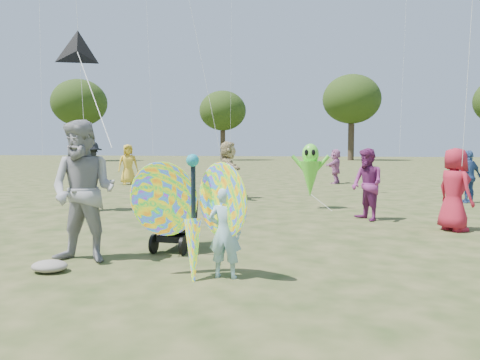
{
  "coord_description": "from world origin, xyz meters",
  "views": [
    {
      "loc": [
        1.5,
        -5.95,
        1.63
      ],
      "look_at": [
        -0.2,
        1.5,
        1.1
      ],
      "focal_mm": 35.0,
      "sensor_mm": 36.0,
      "label": 1
    }
  ],
  "objects_px": {
    "crowd_e": "(367,184)",
    "alien_kite": "(310,172)",
    "crowd_b": "(89,176)",
    "crowd_c": "(469,177)",
    "child_girl": "(225,233)",
    "butterfly_kite": "(193,215)",
    "jogging_stroller": "(177,211)",
    "crowd_g": "(128,164)",
    "crowd_a": "(455,190)",
    "crowd_j": "(335,166)",
    "crowd_d": "(228,170)",
    "adult_man": "(84,191)"
  },
  "relations": [
    {
      "from": "crowd_e",
      "to": "alien_kite",
      "type": "relative_size",
      "value": 0.93
    },
    {
      "from": "crowd_b",
      "to": "crowd_e",
      "type": "distance_m",
      "value": 6.92
    },
    {
      "from": "crowd_c",
      "to": "alien_kite",
      "type": "relative_size",
      "value": 0.89
    },
    {
      "from": "alien_kite",
      "to": "child_girl",
      "type": "bearing_deg",
      "value": -94.33
    },
    {
      "from": "crowd_e",
      "to": "butterfly_kite",
      "type": "distance_m",
      "value": 5.73
    },
    {
      "from": "jogging_stroller",
      "to": "butterfly_kite",
      "type": "distance_m",
      "value": 1.71
    },
    {
      "from": "crowd_b",
      "to": "crowd_g",
      "type": "xyz_separation_m",
      "value": [
        -2.93,
        8.15,
        -0.02
      ]
    },
    {
      "from": "child_girl",
      "to": "crowd_e",
      "type": "relative_size",
      "value": 0.71
    },
    {
      "from": "crowd_a",
      "to": "crowd_g",
      "type": "bearing_deg",
      "value": 19.91
    },
    {
      "from": "crowd_a",
      "to": "crowd_j",
      "type": "bearing_deg",
      "value": -19.19
    },
    {
      "from": "crowd_a",
      "to": "jogging_stroller",
      "type": "distance_m",
      "value": 5.46
    },
    {
      "from": "crowd_j",
      "to": "butterfly_kite",
      "type": "bearing_deg",
      "value": 11.96
    },
    {
      "from": "crowd_a",
      "to": "crowd_j",
      "type": "distance_m",
      "value": 12.05
    },
    {
      "from": "butterfly_kite",
      "to": "crowd_b",
      "type": "bearing_deg",
      "value": 130.97
    },
    {
      "from": "crowd_g",
      "to": "butterfly_kite",
      "type": "xyz_separation_m",
      "value": [
        7.53,
        -13.44,
        -0.1
      ]
    },
    {
      "from": "crowd_c",
      "to": "crowd_d",
      "type": "height_order",
      "value": "crowd_d"
    },
    {
      "from": "crowd_d",
      "to": "crowd_c",
      "type": "bearing_deg",
      "value": -109.0
    },
    {
      "from": "crowd_j",
      "to": "jogging_stroller",
      "type": "relative_size",
      "value": 1.43
    },
    {
      "from": "crowd_b",
      "to": "jogging_stroller",
      "type": "bearing_deg",
      "value": -119.19
    },
    {
      "from": "crowd_d",
      "to": "jogging_stroller",
      "type": "distance_m",
      "value": 7.47
    },
    {
      "from": "child_girl",
      "to": "alien_kite",
      "type": "height_order",
      "value": "alien_kite"
    },
    {
      "from": "crowd_b",
      "to": "crowd_j",
      "type": "relative_size",
      "value": 1.16
    },
    {
      "from": "child_girl",
      "to": "adult_man",
      "type": "xyz_separation_m",
      "value": [
        -2.16,
        0.35,
        0.44
      ]
    },
    {
      "from": "crowd_b",
      "to": "crowd_d",
      "type": "relative_size",
      "value": 0.99
    },
    {
      "from": "crowd_c",
      "to": "butterfly_kite",
      "type": "height_order",
      "value": "butterfly_kite"
    },
    {
      "from": "child_girl",
      "to": "crowd_g",
      "type": "relative_size",
      "value": 0.65
    },
    {
      "from": "crowd_d",
      "to": "butterfly_kite",
      "type": "relative_size",
      "value": 1.04
    },
    {
      "from": "jogging_stroller",
      "to": "butterfly_kite",
      "type": "bearing_deg",
      "value": -62.77
    },
    {
      "from": "crowd_e",
      "to": "jogging_stroller",
      "type": "relative_size",
      "value": 1.48
    },
    {
      "from": "crowd_d",
      "to": "butterfly_kite",
      "type": "height_order",
      "value": "crowd_d"
    },
    {
      "from": "crowd_a",
      "to": "crowd_e",
      "type": "bearing_deg",
      "value": 27.66
    },
    {
      "from": "adult_man",
      "to": "crowd_b",
      "type": "height_order",
      "value": "adult_man"
    },
    {
      "from": "crowd_b",
      "to": "crowd_g",
      "type": "relative_size",
      "value": 1.02
    },
    {
      "from": "crowd_a",
      "to": "crowd_e",
      "type": "height_order",
      "value": "crowd_a"
    },
    {
      "from": "child_girl",
      "to": "crowd_g",
      "type": "bearing_deg",
      "value": -60.11
    },
    {
      "from": "child_girl",
      "to": "crowd_d",
      "type": "xyz_separation_m",
      "value": [
        -2.22,
        8.85,
        0.34
      ]
    },
    {
      "from": "crowd_a",
      "to": "adult_man",
      "type": "bearing_deg",
      "value": 92.73
    },
    {
      "from": "jogging_stroller",
      "to": "crowd_a",
      "type": "bearing_deg",
      "value": 30.46
    },
    {
      "from": "butterfly_kite",
      "to": "crowd_d",
      "type": "bearing_deg",
      "value": 101.57
    },
    {
      "from": "adult_man",
      "to": "child_girl",
      "type": "bearing_deg",
      "value": -10.96
    },
    {
      "from": "crowd_c",
      "to": "jogging_stroller",
      "type": "bearing_deg",
      "value": 14.3
    },
    {
      "from": "crowd_j",
      "to": "jogging_stroller",
      "type": "distance_m",
      "value": 14.69
    },
    {
      "from": "child_girl",
      "to": "crowd_j",
      "type": "distance_m",
      "value": 16.02
    },
    {
      "from": "child_girl",
      "to": "jogging_stroller",
      "type": "distance_m",
      "value": 1.87
    },
    {
      "from": "crowd_j",
      "to": "butterfly_kite",
      "type": "height_order",
      "value": "butterfly_kite"
    },
    {
      "from": "adult_man",
      "to": "crowd_d",
      "type": "xyz_separation_m",
      "value": [
        -0.06,
        8.5,
        -0.1
      ]
    },
    {
      "from": "child_girl",
      "to": "adult_man",
      "type": "bearing_deg",
      "value": -9.89
    },
    {
      "from": "crowd_e",
      "to": "crowd_g",
      "type": "height_order",
      "value": "crowd_g"
    },
    {
      "from": "crowd_e",
      "to": "butterfly_kite",
      "type": "xyz_separation_m",
      "value": [
        -2.32,
        -5.24,
        -0.03
      ]
    },
    {
      "from": "adult_man",
      "to": "butterfly_kite",
      "type": "xyz_separation_m",
      "value": [
        1.77,
        -0.41,
        -0.23
      ]
    }
  ]
}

